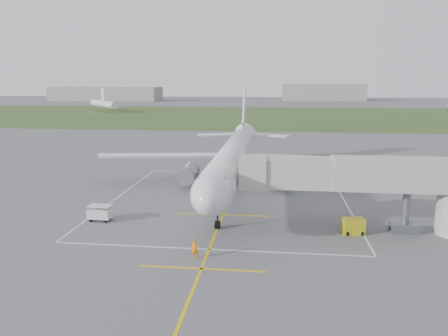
# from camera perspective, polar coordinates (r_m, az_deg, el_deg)

# --- Properties ---
(ground) EXTENTS (700.00, 700.00, 0.00)m
(ground) POSITION_cam_1_polar(r_m,az_deg,el_deg) (57.31, 1.06, -3.16)
(ground) COLOR #525255
(ground) RESTS_ON ground
(grass_strip) EXTENTS (700.00, 120.00, 0.02)m
(grass_strip) POSITION_cam_1_polar(r_m,az_deg,el_deg) (185.86, 5.07, 6.84)
(grass_strip) COLOR #334B20
(grass_strip) RESTS_ON ground
(apron_markings) EXTENTS (28.20, 60.00, 0.01)m
(apron_markings) POSITION_cam_1_polar(r_m,az_deg,el_deg) (51.72, 0.42, -4.75)
(apron_markings) COLOR #E3B60D
(apron_markings) RESTS_ON ground
(airliner) EXTENTS (38.93, 46.75, 13.52)m
(airliner) POSITION_cam_1_polar(r_m,az_deg,el_deg) (57.11, 1.16, 1.30)
(airliner) COLOR silver
(airliner) RESTS_ON ground
(jet_bridge) EXTENTS (23.40, 5.00, 7.20)m
(jet_bridge) POSITION_cam_1_polar(r_m,az_deg,el_deg) (44.02, 20.06, -1.94)
(jet_bridge) COLOR #AEA99D
(jet_bridge) RESTS_ON ground
(gpu_unit) EXTENTS (2.16, 1.66, 1.51)m
(gpu_unit) POSITION_cam_1_polar(r_m,az_deg,el_deg) (43.59, 16.51, -7.31)
(gpu_unit) COLOR #B0A316
(gpu_unit) RESTS_ON ground
(baggage_cart) EXTENTS (2.44, 1.58, 1.63)m
(baggage_cart) POSITION_cam_1_polar(r_m,az_deg,el_deg) (47.39, -15.86, -5.66)
(baggage_cart) COLOR silver
(baggage_cart) RESTS_ON ground
(ramp_worker_nose) EXTENTS (0.63, 0.44, 1.67)m
(ramp_worker_nose) POSITION_cam_1_polar(r_m,az_deg,el_deg) (36.37, -3.82, -10.47)
(ramp_worker_nose) COLOR orange
(ramp_worker_nose) RESTS_ON ground
(ramp_worker_wing) EXTENTS (1.05, 1.03, 1.71)m
(ramp_worker_wing) POSITION_cam_1_polar(r_m,az_deg,el_deg) (60.01, -3.04, -1.67)
(ramp_worker_wing) COLOR #E23D07
(ramp_worker_wing) RESTS_ON ground
(distant_hangars) EXTENTS (345.00, 49.00, 12.00)m
(distant_hangars) POSITION_cam_1_polar(r_m,az_deg,el_deg) (321.28, 2.92, 9.66)
(distant_hangars) COLOR gray
(distant_hangars) RESTS_ON ground
(distant_aircraft) EXTENTS (193.69, 57.80, 8.85)m
(distant_aircraft) POSITION_cam_1_polar(r_m,az_deg,el_deg) (216.83, 7.98, 8.36)
(distant_aircraft) COLOR silver
(distant_aircraft) RESTS_ON ground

